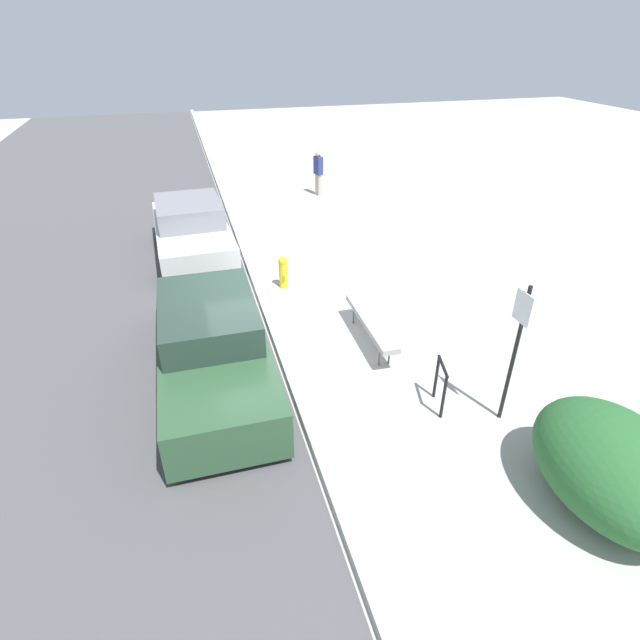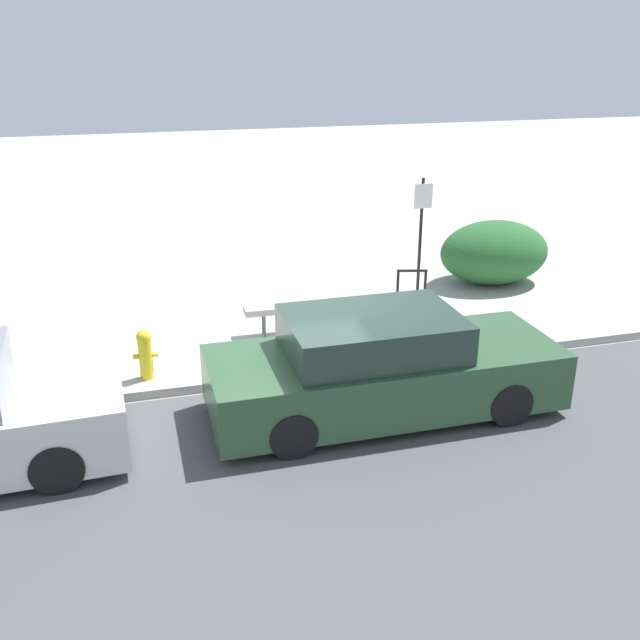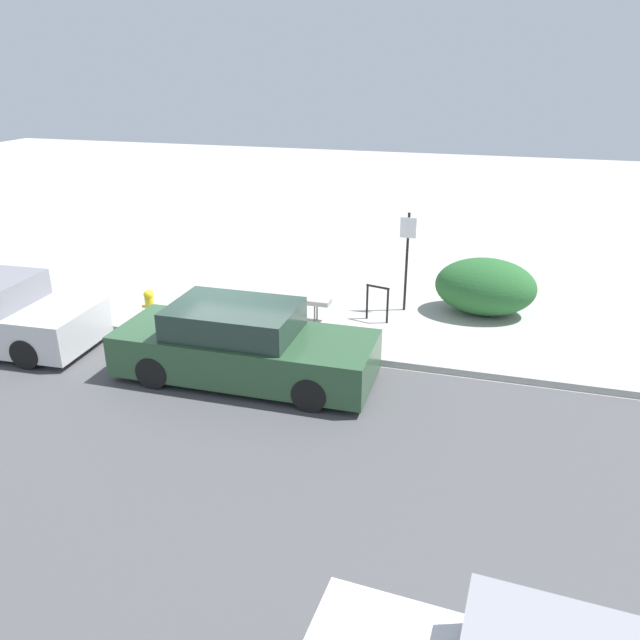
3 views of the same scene
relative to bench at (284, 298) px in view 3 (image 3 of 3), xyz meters
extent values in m
plane|color=#ADAAA3|center=(-0.57, -1.72, -0.46)|extent=(60.00, 60.00, 0.00)
cube|color=#4C4C4F|center=(-0.57, -6.87, -0.46)|extent=(60.00, 10.00, 0.01)
cube|color=#A8A8A3|center=(-0.57, -1.72, -0.39)|extent=(60.00, 0.20, 0.13)
cylinder|color=#515156|center=(-0.76, -0.08, -0.25)|extent=(0.04, 0.04, 0.41)
cylinder|color=#515156|center=(0.75, -0.11, -0.25)|extent=(0.04, 0.04, 0.41)
cylinder|color=#515156|center=(-0.75, 0.11, -0.25)|extent=(0.04, 0.04, 0.41)
cylinder|color=#515156|center=(0.76, 0.08, -0.25)|extent=(0.04, 0.04, 0.41)
cube|color=#999993|center=(0.00, 0.00, 0.01)|extent=(2.16, 0.37, 0.10)
cylinder|color=black|center=(1.82, 0.44, -0.06)|extent=(0.05, 0.05, 0.80)
cylinder|color=black|center=(2.30, 0.32, -0.06)|extent=(0.05, 0.05, 0.80)
cylinder|color=black|center=(2.06, 0.38, 0.34)|extent=(0.55, 0.18, 0.05)
cylinder|color=black|center=(2.54, 1.21, 0.69)|extent=(0.06, 0.06, 2.30)
cube|color=white|center=(2.54, 1.17, 1.51)|extent=(0.36, 0.02, 0.46)
cylinder|color=gold|center=(-2.75, -1.11, -0.16)|extent=(0.20, 0.20, 0.60)
sphere|color=gold|center=(-2.75, -1.11, 0.20)|extent=(0.22, 0.22, 0.22)
cylinder|color=gold|center=(-2.89, -1.11, -0.10)|extent=(0.08, 0.07, 0.07)
cylinder|color=gold|center=(-2.61, -1.11, -0.10)|extent=(0.08, 0.07, 0.07)
ellipsoid|color=#28602D|center=(4.32, 1.53, 0.19)|extent=(2.26, 1.61, 1.29)
cylinder|color=black|center=(1.75, -2.18, -0.16)|extent=(0.60, 0.18, 0.60)
cylinder|color=black|center=(1.76, -3.75, -0.16)|extent=(0.60, 0.18, 0.60)
cylinder|color=black|center=(-1.15, -2.19, -0.16)|extent=(0.60, 0.18, 0.60)
cylinder|color=black|center=(-1.14, -3.77, -0.16)|extent=(0.60, 0.18, 0.60)
cube|color=#2D5133|center=(0.31, -2.97, 0.05)|extent=(4.68, 1.74, 0.76)
cube|color=#253930|center=(0.12, -2.97, 0.68)|extent=(2.25, 1.56, 0.53)
cylinder|color=black|center=(-3.89, -2.13, -0.16)|extent=(0.61, 0.21, 0.60)
cylinder|color=black|center=(-3.82, -3.76, -0.16)|extent=(0.61, 0.21, 0.60)
camera|label=1|loc=(7.51, -3.09, 4.87)|focal=28.00mm
camera|label=2|loc=(-2.78, -11.00, 4.30)|focal=40.00mm
camera|label=3|loc=(4.44, -12.37, 4.93)|focal=35.00mm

